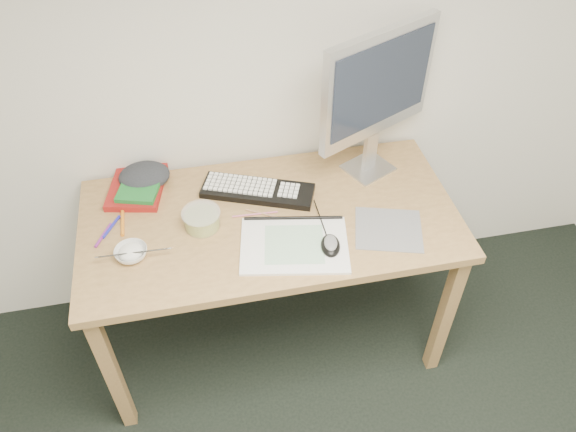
# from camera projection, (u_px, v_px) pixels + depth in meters

# --- Properties ---
(desk) EXTENTS (1.40, 0.70, 0.75)m
(desk) POSITION_uv_depth(u_px,v_px,m) (270.00, 232.00, 2.14)
(desk) COLOR tan
(desk) RESTS_ON ground
(mousepad) EXTENTS (0.29, 0.28, 0.00)m
(mousepad) POSITION_uv_depth(u_px,v_px,m) (388.00, 229.00, 2.04)
(mousepad) COLOR gray
(mousepad) RESTS_ON desk
(sketchpad) EXTENTS (0.42, 0.33, 0.01)m
(sketchpad) POSITION_uv_depth(u_px,v_px,m) (294.00, 245.00, 1.97)
(sketchpad) COLOR silver
(sketchpad) RESTS_ON desk
(keyboard) EXTENTS (0.45, 0.29, 0.03)m
(keyboard) POSITION_uv_depth(u_px,v_px,m) (258.00, 191.00, 2.17)
(keyboard) COLOR black
(keyboard) RESTS_ON desk
(monitor) EXTENTS (0.48, 0.26, 0.60)m
(monitor) POSITION_uv_depth(u_px,v_px,m) (378.00, 88.00, 2.03)
(monitor) COLOR silver
(monitor) RESTS_ON desk
(mouse) EXTENTS (0.09, 0.12, 0.04)m
(mouse) POSITION_uv_depth(u_px,v_px,m) (331.00, 243.00, 1.95)
(mouse) COLOR black
(mouse) RESTS_ON sketchpad
(rice_bowl) EXTENTS (0.13, 0.13, 0.04)m
(rice_bowl) POSITION_uv_depth(u_px,v_px,m) (131.00, 253.00, 1.93)
(rice_bowl) COLOR white
(rice_bowl) RESTS_ON desk
(chopsticks) EXTENTS (0.24, 0.03, 0.02)m
(chopsticks) POSITION_uv_depth(u_px,v_px,m) (133.00, 253.00, 1.90)
(chopsticks) COLOR silver
(chopsticks) RESTS_ON rice_bowl
(fruit_tub) EXTENTS (0.15, 0.15, 0.07)m
(fruit_tub) POSITION_uv_depth(u_px,v_px,m) (202.00, 219.00, 2.03)
(fruit_tub) COLOR #C6C746
(fruit_tub) RESTS_ON desk
(book_red) EXTENTS (0.25, 0.30, 0.03)m
(book_red) POSITION_uv_depth(u_px,v_px,m) (137.00, 187.00, 2.19)
(book_red) COLOR maroon
(book_red) RESTS_ON desk
(book_green) EXTENTS (0.20, 0.24, 0.02)m
(book_green) POSITION_uv_depth(u_px,v_px,m) (141.00, 185.00, 2.16)
(book_green) COLOR #1B6D29
(book_green) RESTS_ON book_red
(cloth_lump) EXTENTS (0.17, 0.15, 0.07)m
(cloth_lump) POSITION_uv_depth(u_px,v_px,m) (144.00, 176.00, 2.20)
(cloth_lump) COLOR #26282E
(cloth_lump) RESTS_ON desk
(pencil_pink) EXTENTS (0.17, 0.01, 0.01)m
(pencil_pink) POSITION_uv_depth(u_px,v_px,m) (255.00, 214.00, 2.09)
(pencil_pink) COLOR #CF678C
(pencil_pink) RESTS_ON desk
(pencil_tan) EXTENTS (0.15, 0.10, 0.01)m
(pencil_tan) POSITION_uv_depth(u_px,v_px,m) (267.00, 215.00, 2.09)
(pencil_tan) COLOR #A77C58
(pencil_tan) RESTS_ON desk
(pencil_black) EXTENTS (0.16, 0.03, 0.01)m
(pencil_black) POSITION_uv_depth(u_px,v_px,m) (291.00, 196.00, 2.17)
(pencil_black) COLOR black
(pencil_black) RESTS_ON desk
(marker_blue) EXTENTS (0.07, 0.11, 0.01)m
(marker_blue) POSITION_uv_depth(u_px,v_px,m) (111.00, 227.00, 2.04)
(marker_blue) COLOR #2122B5
(marker_blue) RESTS_ON desk
(marker_orange) EXTENTS (0.01, 0.14, 0.01)m
(marker_orange) POSITION_uv_depth(u_px,v_px,m) (122.00, 222.00, 2.06)
(marker_orange) COLOR orange
(marker_orange) RESTS_ON desk
(marker_purple) EXTENTS (0.06, 0.11, 0.01)m
(marker_purple) POSITION_uv_depth(u_px,v_px,m) (103.00, 235.00, 2.01)
(marker_purple) COLOR #7B2484
(marker_purple) RESTS_ON desk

